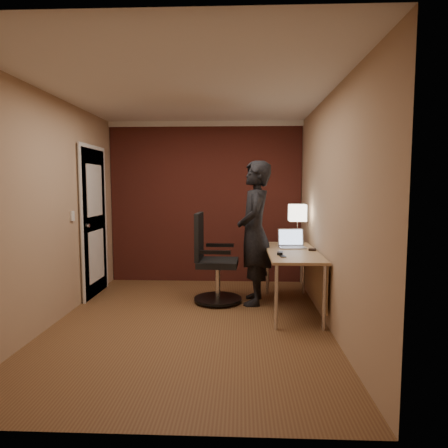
% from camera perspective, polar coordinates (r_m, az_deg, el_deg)
% --- Properties ---
extents(room, '(4.00, 4.00, 4.00)m').
position_cam_1_polar(room, '(5.88, -5.67, 4.05)').
color(room, brown).
rests_on(room, ground).
extents(desk, '(0.60, 1.50, 0.73)m').
position_cam_1_polar(desk, '(4.94, 10.56, -5.26)').
color(desk, tan).
rests_on(desk, ground).
extents(desk_lamp, '(0.22, 0.22, 0.54)m').
position_cam_1_polar(desk_lamp, '(5.41, 10.44, 1.51)').
color(desk_lamp, silver).
rests_on(desk_lamp, desk).
extents(laptop, '(0.35, 0.28, 0.23)m').
position_cam_1_polar(laptop, '(5.18, 9.62, -2.59)').
color(laptop, silver).
rests_on(laptop, desk).
extents(mouse, '(0.08, 0.11, 0.03)m').
position_cam_1_polar(mouse, '(4.61, 8.01, -4.17)').
color(mouse, black).
rests_on(mouse, desk).
extents(phone, '(0.07, 0.12, 0.01)m').
position_cam_1_polar(phone, '(4.50, 8.38, -4.57)').
color(phone, black).
rests_on(phone, desk).
extents(wallet, '(0.11, 0.12, 0.02)m').
position_cam_1_polar(wallet, '(4.99, 12.50, -3.57)').
color(wallet, black).
rests_on(wallet, desk).
extents(office_chair, '(0.62, 0.65, 1.14)m').
position_cam_1_polar(office_chair, '(5.19, -1.69, -5.74)').
color(office_chair, black).
rests_on(office_chair, ground).
extents(person, '(0.47, 0.69, 1.83)m').
position_cam_1_polar(person, '(5.11, 4.37, -1.26)').
color(person, black).
rests_on(person, ground).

